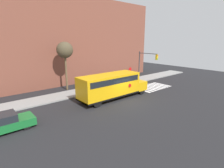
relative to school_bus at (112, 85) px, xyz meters
The scene contains 9 objects.
ground_plane 2.59m from the school_bus, 71.23° to the right, with size 60.00×60.00×0.00m, color black.
sidewalk_strip 4.97m from the school_bus, 82.30° to the left, with size 44.00×3.00×0.15m.
building_backdrop 12.22m from the school_bus, 86.77° to the left, with size 32.00×4.00×13.32m.
crosswalk_stripes 8.21m from the school_bus, ahead, with size 5.40×3.20×0.01m.
school_bus is the anchor object (origin of this frame).
parked_car 11.43m from the school_bus, behind, with size 4.47×1.74×1.40m.
stop_sign 7.59m from the school_bus, 27.82° to the left, with size 0.61×0.10×2.70m.
traffic_light 9.63m from the school_bus, 15.88° to the left, with size 0.28×3.58×5.02m.
tree_near_sidewalk 8.23m from the school_bus, 108.09° to the left, with size 2.19×2.19×6.60m.
Camera 1 is at (-13.35, -13.26, 6.81)m, focal length 28.00 mm.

